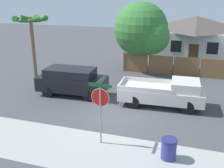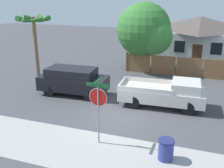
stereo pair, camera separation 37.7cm
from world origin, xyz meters
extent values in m
plane|color=#47474C|center=(0.00, 0.00, 0.00)|extent=(80.00, 80.00, 0.00)
cube|color=#A3A39E|center=(0.00, -3.60, 0.00)|extent=(36.00, 3.20, 0.01)
cube|color=brown|center=(-0.98, 9.00, 0.80)|extent=(2.03, 0.06, 1.60)
cube|color=brown|center=(1.13, 9.00, 0.80)|extent=(2.03, 0.06, 1.60)
cube|color=brown|center=(3.25, 9.00, 0.80)|extent=(2.03, 0.06, 1.60)
cube|color=brown|center=(5.36, 9.00, 0.80)|extent=(2.03, 0.06, 1.60)
cube|color=brown|center=(-2.04, 9.00, 0.85)|extent=(0.12, 0.12, 1.70)
cube|color=white|center=(3.67, 16.28, 1.47)|extent=(7.36, 6.34, 2.93)
pyramid|color=#514742|center=(3.67, 16.28, 3.64)|extent=(7.95, 6.85, 1.42)
cube|color=black|center=(2.02, 13.09, 1.70)|extent=(1.00, 0.04, 1.10)
cube|color=black|center=(5.33, 13.09, 1.70)|extent=(1.00, 0.04, 1.10)
cube|color=brown|center=(3.67, 13.09, 1.00)|extent=(0.90, 0.04, 2.00)
cylinder|color=brown|center=(-0.82, 9.82, 0.92)|extent=(0.40, 0.40, 1.84)
sphere|color=#387A33|center=(-0.82, 9.82, 3.59)|extent=(4.65, 4.65, 4.65)
sphere|color=#3C8437|center=(0.23, 9.24, 3.12)|extent=(3.02, 3.02, 3.02)
cylinder|color=brown|center=(-8.29, 4.79, 2.42)|extent=(0.28, 0.28, 4.84)
cone|color=#2D6B28|center=(-7.44, 4.79, 4.61)|extent=(0.44, 1.60, 0.68)
cone|color=#2D6B28|center=(-7.86, 5.53, 4.61)|extent=(1.61, 1.18, 0.68)
cone|color=#2D6B28|center=(-8.71, 5.53, 4.61)|extent=(1.61, 1.18, 0.68)
cone|color=#2D6B28|center=(-9.14, 4.79, 4.61)|extent=(0.44, 1.60, 0.68)
cone|color=#2D6B28|center=(-8.71, 4.05, 4.61)|extent=(1.61, 1.18, 0.68)
cone|color=#2D6B28|center=(-7.86, 4.05, 4.61)|extent=(1.61, 1.18, 0.68)
cube|color=black|center=(-3.83, 2.33, 0.81)|extent=(4.65, 2.11, 0.92)
cube|color=black|center=(-3.94, 2.32, 1.55)|extent=(3.27, 1.90, 0.56)
cube|color=black|center=(-2.43, 2.40, 1.55)|extent=(0.14, 1.67, 0.47)
cylinder|color=black|center=(-2.46, 3.23, 0.37)|extent=(0.74, 0.22, 0.74)
cylinder|color=black|center=(-2.37, 1.56, 0.37)|extent=(0.74, 0.22, 0.74)
cylinder|color=black|center=(-5.28, 3.09, 0.37)|extent=(0.74, 0.22, 0.74)
cylinder|color=black|center=(-5.20, 1.42, 0.37)|extent=(0.74, 0.22, 0.74)
cube|color=silver|center=(2.07, 2.33, 0.74)|extent=(5.09, 2.24, 0.74)
cube|color=silver|center=(3.44, 2.39, 1.39)|extent=(1.69, 1.91, 0.57)
cube|color=silver|center=(1.17, 3.23, 1.24)|extent=(3.13, 0.23, 0.26)
cube|color=silver|center=(1.27, 1.34, 1.24)|extent=(3.13, 0.23, 0.26)
cube|color=silver|center=(-0.39, 2.21, 1.24)|extent=(0.17, 1.89, 0.26)
cylinder|color=black|center=(3.57, 3.29, 0.39)|extent=(0.79, 0.22, 0.79)
cylinder|color=black|center=(3.66, 1.52, 0.39)|extent=(0.79, 0.22, 0.79)
cylinder|color=black|center=(0.48, 3.13, 0.39)|extent=(0.79, 0.22, 0.79)
cylinder|color=black|center=(0.56, 1.36, 0.39)|extent=(0.79, 0.22, 0.79)
cylinder|color=gray|center=(0.07, -2.82, 1.34)|extent=(0.07, 0.07, 2.68)
cylinder|color=red|center=(0.07, -2.82, 2.23)|extent=(0.79, 0.04, 0.78)
cylinder|color=white|center=(0.07, -2.82, 2.23)|extent=(0.83, 0.03, 0.83)
cube|color=#19602D|center=(0.07, -2.82, 2.78)|extent=(1.06, 0.04, 0.15)
cube|color=#19602D|center=(0.07, -2.82, 2.96)|extent=(0.04, 0.95, 0.15)
cylinder|color=navy|center=(3.13, -3.12, 0.41)|extent=(0.62, 0.62, 0.82)
cylinder|color=navy|center=(3.13, -3.12, 0.86)|extent=(0.66, 0.66, 0.08)
camera|label=1|loc=(3.73, -12.65, 6.42)|focal=42.00mm
camera|label=2|loc=(4.08, -12.53, 6.42)|focal=42.00mm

